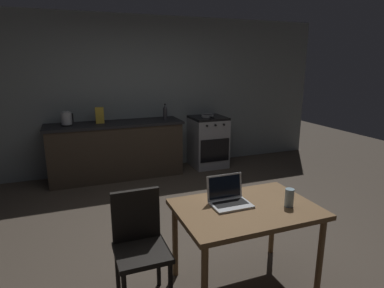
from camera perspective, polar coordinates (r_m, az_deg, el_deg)
ground_plane at (r=3.66m, az=0.08°, el=-16.21°), size 12.00×12.00×0.00m
back_wall at (r=5.80m, az=-6.68°, el=8.69°), size 6.40×0.10×2.62m
kitchen_counter at (r=5.46m, az=-13.15°, el=-1.01°), size 2.16×0.64×0.91m
stove_oven at (r=5.90m, az=2.82°, el=0.44°), size 0.60×0.62×0.91m
dining_table at (r=2.74m, az=9.47°, el=-12.33°), size 1.13×0.77×0.72m
chair at (r=2.65m, az=-9.22°, el=-16.38°), size 0.40×0.40×0.89m
laptop at (r=2.72m, az=6.52°, el=-9.56°), size 0.32×0.25×0.23m
electric_kettle at (r=5.30m, az=-21.22°, el=4.14°), size 0.18×0.16×0.22m
bottle at (r=5.47m, az=-4.75°, el=5.57°), size 0.07×0.07×0.27m
frying_pan at (r=5.77m, az=2.78°, el=5.01°), size 0.23×0.40×0.05m
drinking_glass at (r=2.76m, az=16.75°, el=-9.03°), size 0.07×0.07×0.15m
cereal_box at (r=5.34m, az=-15.94°, el=4.87°), size 0.13×0.05×0.26m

